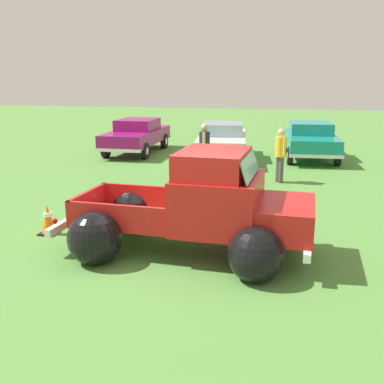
{
  "coord_description": "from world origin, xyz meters",
  "views": [
    {
      "loc": [
        1.95,
        -7.67,
        3.15
      ],
      "look_at": [
        0.0,
        0.68,
        0.96
      ],
      "focal_mm": 42.01,
      "sensor_mm": 36.0,
      "label": 1
    }
  ],
  "objects_px": {
    "show_car_1": "(222,140)",
    "show_car_2": "(310,139)",
    "spectator_1": "(280,152)",
    "lane_cone_0": "(48,220)",
    "spectator_0": "(204,147)",
    "vintage_pickup_truck": "(204,213)",
    "show_car_0": "(137,134)"
  },
  "relations": [
    {
      "from": "vintage_pickup_truck",
      "to": "spectator_1",
      "type": "height_order",
      "value": "vintage_pickup_truck"
    },
    {
      "from": "show_car_0",
      "to": "show_car_2",
      "type": "xyz_separation_m",
      "value": [
        7.23,
        0.22,
        -0.0
      ]
    },
    {
      "from": "vintage_pickup_truck",
      "to": "show_car_2",
      "type": "bearing_deg",
      "value": 80.75
    },
    {
      "from": "show_car_1",
      "to": "show_car_2",
      "type": "bearing_deg",
      "value": 100.43
    },
    {
      "from": "vintage_pickup_truck",
      "to": "lane_cone_0",
      "type": "height_order",
      "value": "vintage_pickup_truck"
    },
    {
      "from": "show_car_0",
      "to": "spectator_1",
      "type": "relative_size",
      "value": 2.83
    },
    {
      "from": "spectator_0",
      "to": "vintage_pickup_truck",
      "type": "bearing_deg",
      "value": -85.85
    },
    {
      "from": "spectator_0",
      "to": "spectator_1",
      "type": "xyz_separation_m",
      "value": [
        2.39,
        -0.1,
        -0.06
      ]
    },
    {
      "from": "show_car_2",
      "to": "vintage_pickup_truck",
      "type": "bearing_deg",
      "value": -15.75
    },
    {
      "from": "show_car_1",
      "to": "spectator_0",
      "type": "relative_size",
      "value": 2.79
    },
    {
      "from": "show_car_0",
      "to": "spectator_1",
      "type": "distance_m",
      "value": 7.64
    },
    {
      "from": "spectator_0",
      "to": "lane_cone_0",
      "type": "bearing_deg",
      "value": -116.22
    },
    {
      "from": "show_car_0",
      "to": "spectator_0",
      "type": "height_order",
      "value": "spectator_0"
    },
    {
      "from": "vintage_pickup_truck",
      "to": "spectator_0",
      "type": "distance_m",
      "value": 6.43
    },
    {
      "from": "show_car_1",
      "to": "show_car_0",
      "type": "bearing_deg",
      "value": -109.1
    },
    {
      "from": "vintage_pickup_truck",
      "to": "show_car_1",
      "type": "bearing_deg",
      "value": 99.19
    },
    {
      "from": "show_car_1",
      "to": "spectator_0",
      "type": "bearing_deg",
      "value": -7.07
    },
    {
      "from": "spectator_0",
      "to": "spectator_1",
      "type": "relative_size",
      "value": 1.06
    },
    {
      "from": "spectator_1",
      "to": "lane_cone_0",
      "type": "xyz_separation_m",
      "value": [
        -4.45,
        -5.93,
        -0.63
      ]
    },
    {
      "from": "show_car_2",
      "to": "show_car_0",
      "type": "bearing_deg",
      "value": -93.07
    },
    {
      "from": "show_car_1",
      "to": "spectator_0",
      "type": "distance_m",
      "value": 3.47
    },
    {
      "from": "lane_cone_0",
      "to": "show_car_2",
      "type": "bearing_deg",
      "value": 62.72
    },
    {
      "from": "show_car_0",
      "to": "lane_cone_0",
      "type": "xyz_separation_m",
      "value": [
        1.8,
        -10.33,
        -0.47
      ]
    },
    {
      "from": "spectator_1",
      "to": "spectator_0",
      "type": "bearing_deg",
      "value": -35.21
    },
    {
      "from": "show_car_1",
      "to": "show_car_2",
      "type": "xyz_separation_m",
      "value": [
        3.37,
        1.05,
        -0.0
      ]
    },
    {
      "from": "spectator_1",
      "to": "lane_cone_0",
      "type": "bearing_deg",
      "value": 20.4
    },
    {
      "from": "vintage_pickup_truck",
      "to": "show_car_0",
      "type": "height_order",
      "value": "vintage_pickup_truck"
    },
    {
      "from": "show_car_0",
      "to": "lane_cone_0",
      "type": "relative_size",
      "value": 7.44
    },
    {
      "from": "show_car_2",
      "to": "spectator_0",
      "type": "height_order",
      "value": "spectator_0"
    },
    {
      "from": "show_car_0",
      "to": "show_car_1",
      "type": "bearing_deg",
      "value": 76.28
    },
    {
      "from": "vintage_pickup_truck",
      "to": "lane_cone_0",
      "type": "xyz_separation_m",
      "value": [
        -3.34,
        0.26,
        -0.45
      ]
    },
    {
      "from": "show_car_1",
      "to": "spectator_1",
      "type": "xyz_separation_m",
      "value": [
        2.38,
        -3.56,
        0.16
      ]
    }
  ]
}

